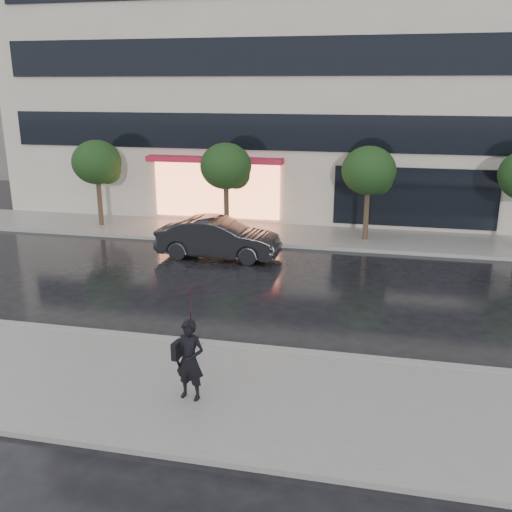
# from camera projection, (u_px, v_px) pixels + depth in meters

# --- Properties ---
(ground) EXTENTS (120.00, 120.00, 0.00)m
(ground) POSITION_uv_depth(u_px,v_px,m) (237.00, 332.00, 15.19)
(ground) COLOR black
(ground) RESTS_ON ground
(sidewalk_near) EXTENTS (60.00, 4.50, 0.12)m
(sidewalk_near) POSITION_uv_depth(u_px,v_px,m) (199.00, 392.00, 12.13)
(sidewalk_near) COLOR slate
(sidewalk_near) RESTS_ON ground
(sidewalk_far) EXTENTS (60.00, 3.50, 0.12)m
(sidewalk_far) POSITION_uv_depth(u_px,v_px,m) (295.00, 235.00, 24.76)
(sidewalk_far) COLOR slate
(sidewalk_far) RESTS_ON ground
(curb_near) EXTENTS (60.00, 0.25, 0.14)m
(curb_near) POSITION_uv_depth(u_px,v_px,m) (227.00, 346.00, 14.24)
(curb_near) COLOR gray
(curb_near) RESTS_ON ground
(curb_far) EXTENTS (60.00, 0.25, 0.14)m
(curb_far) POSITION_uv_depth(u_px,v_px,m) (288.00, 246.00, 23.12)
(curb_far) COLOR gray
(curb_far) RESTS_ON ground
(office_building) EXTENTS (30.00, 12.76, 18.00)m
(office_building) POSITION_uv_depth(u_px,v_px,m) (321.00, 31.00, 29.40)
(office_building) COLOR #BDB2A0
(office_building) RESTS_ON ground
(tree_far_west) EXTENTS (2.20, 2.20, 3.99)m
(tree_far_west) POSITION_uv_depth(u_px,v_px,m) (98.00, 164.00, 25.57)
(tree_far_west) COLOR #33261C
(tree_far_west) RESTS_ON ground
(tree_mid_west) EXTENTS (2.20, 2.20, 3.99)m
(tree_mid_west) POSITION_uv_depth(u_px,v_px,m) (227.00, 168.00, 24.33)
(tree_mid_west) COLOR #33261C
(tree_mid_west) RESTS_ON ground
(tree_mid_east) EXTENTS (2.20, 2.20, 3.99)m
(tree_mid_east) POSITION_uv_depth(u_px,v_px,m) (370.00, 172.00, 23.10)
(tree_mid_east) COLOR #33261C
(tree_mid_east) RESTS_ON ground
(parked_car) EXTENTS (4.66, 1.70, 1.53)m
(parked_car) POSITION_uv_depth(u_px,v_px,m) (219.00, 238.00, 21.54)
(parked_car) COLOR black
(parked_car) RESTS_ON ground
(pedestrian_with_umbrella) EXTENTS (1.14, 1.15, 2.46)m
(pedestrian_with_umbrella) POSITION_uv_depth(u_px,v_px,m) (190.00, 326.00, 11.32)
(pedestrian_with_umbrella) COLOR black
(pedestrian_with_umbrella) RESTS_ON sidewalk_near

